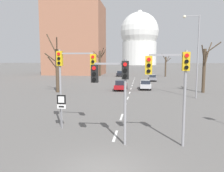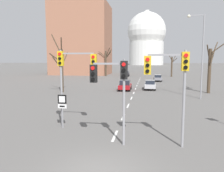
{
  "view_description": "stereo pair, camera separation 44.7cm",
  "coord_description": "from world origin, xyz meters",
  "px_view_note": "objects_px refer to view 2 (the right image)",
  "views": [
    {
      "loc": [
        1.45,
        -8.23,
        4.55
      ],
      "look_at": [
        -0.28,
        5.1,
        2.97
      ],
      "focal_mm": 35.0,
      "sensor_mm": 36.0,
      "label": 1
    },
    {
      "loc": [
        1.89,
        -8.16,
        4.55
      ],
      "look_at": [
        -0.28,
        5.1,
        2.97
      ],
      "focal_mm": 35.0,
      "sensor_mm": 36.0,
      "label": 2
    }
  ],
  "objects_px": {
    "traffic_signal_centre_tall": "(113,80)",
    "traffic_signal_near_left": "(72,69)",
    "sedan_near_left": "(158,78)",
    "sedan_mid_centre": "(126,74)",
    "sedan_far_left": "(125,85)",
    "sedan_near_right": "(150,85)",
    "traffic_signal_near_right": "(172,74)",
    "street_lamp_right": "(200,49)",
    "route_sign_post": "(62,105)"
  },
  "relations": [
    {
      "from": "route_sign_post",
      "to": "sedan_far_left",
      "type": "bearing_deg",
      "value": 83.48
    },
    {
      "from": "traffic_signal_near_right",
      "to": "sedan_near_left",
      "type": "relative_size",
      "value": 1.11
    },
    {
      "from": "traffic_signal_centre_tall",
      "to": "sedan_mid_centre",
      "type": "bearing_deg",
      "value": 94.91
    },
    {
      "from": "sedan_near_right",
      "to": "traffic_signal_near_right",
      "type": "bearing_deg",
      "value": -87.99
    },
    {
      "from": "traffic_signal_centre_tall",
      "to": "traffic_signal_near_left",
      "type": "bearing_deg",
      "value": 140.99
    },
    {
      "from": "street_lamp_right",
      "to": "sedan_near_left",
      "type": "height_order",
      "value": "street_lamp_right"
    },
    {
      "from": "sedan_near_left",
      "to": "sedan_mid_centre",
      "type": "relative_size",
      "value": 1.19
    },
    {
      "from": "route_sign_post",
      "to": "sedan_near_right",
      "type": "height_order",
      "value": "route_sign_post"
    },
    {
      "from": "street_lamp_right",
      "to": "sedan_mid_centre",
      "type": "xyz_separation_m",
      "value": [
        -12.22,
        35.61,
        -5.06
      ]
    },
    {
      "from": "sedan_near_right",
      "to": "traffic_signal_near_left",
      "type": "bearing_deg",
      "value": -104.38
    },
    {
      "from": "traffic_signal_centre_tall",
      "to": "sedan_near_left",
      "type": "relative_size",
      "value": 1.01
    },
    {
      "from": "sedan_near_left",
      "to": "sedan_far_left",
      "type": "distance_m",
      "value": 17.03
    },
    {
      "from": "traffic_signal_near_left",
      "to": "sedan_far_left",
      "type": "xyz_separation_m",
      "value": [
        1.58,
        19.24,
        -3.22
      ]
    },
    {
      "from": "traffic_signal_near_left",
      "to": "street_lamp_right",
      "type": "height_order",
      "value": "street_lamp_right"
    },
    {
      "from": "traffic_signal_near_right",
      "to": "sedan_mid_centre",
      "type": "relative_size",
      "value": 1.33
    },
    {
      "from": "sedan_near_left",
      "to": "sedan_near_right",
      "type": "relative_size",
      "value": 1.03
    },
    {
      "from": "traffic_signal_near_right",
      "to": "sedan_far_left",
      "type": "distance_m",
      "value": 22.3
    },
    {
      "from": "traffic_signal_centre_tall",
      "to": "sedan_near_left",
      "type": "height_order",
      "value": "traffic_signal_centre_tall"
    },
    {
      "from": "traffic_signal_centre_tall",
      "to": "sedan_near_right",
      "type": "xyz_separation_m",
      "value": [
        2.2,
        23.48,
        -2.73
      ]
    },
    {
      "from": "traffic_signal_centre_tall",
      "to": "sedan_near_left",
      "type": "distance_m",
      "value": 38.2
    },
    {
      "from": "traffic_signal_near_right",
      "to": "sedan_near_right",
      "type": "xyz_separation_m",
      "value": [
        -0.82,
        23.28,
        -3.09
      ]
    },
    {
      "from": "traffic_signal_near_right",
      "to": "sedan_mid_centre",
      "type": "height_order",
      "value": "traffic_signal_near_right"
    },
    {
      "from": "street_lamp_right",
      "to": "sedan_near_left",
      "type": "bearing_deg",
      "value": 99.7
    },
    {
      "from": "traffic_signal_near_right",
      "to": "sedan_mid_centre",
      "type": "xyz_separation_m",
      "value": [
        -7.43,
        51.17,
        -3.04
      ]
    },
    {
      "from": "traffic_signal_near_left",
      "to": "route_sign_post",
      "type": "xyz_separation_m",
      "value": [
        -0.65,
        -0.27,
        -2.43
      ]
    },
    {
      "from": "traffic_signal_near_left",
      "to": "traffic_signal_near_right",
      "type": "height_order",
      "value": "traffic_signal_near_left"
    },
    {
      "from": "sedan_far_left",
      "to": "traffic_signal_near_left",
      "type": "bearing_deg",
      "value": -94.71
    },
    {
      "from": "traffic_signal_near_right",
      "to": "street_lamp_right",
      "type": "height_order",
      "value": "street_lamp_right"
    },
    {
      "from": "traffic_signal_centre_tall",
      "to": "traffic_signal_near_right",
      "type": "relative_size",
      "value": 0.91
    },
    {
      "from": "street_lamp_right",
      "to": "sedan_near_left",
      "type": "xyz_separation_m",
      "value": [
        -3.78,
        22.13,
        -5.13
      ]
    },
    {
      "from": "traffic_signal_near_left",
      "to": "sedan_near_right",
      "type": "xyz_separation_m",
      "value": [
        5.36,
        20.92,
        -3.24
      ]
    },
    {
      "from": "traffic_signal_near_left",
      "to": "sedan_far_left",
      "type": "height_order",
      "value": "traffic_signal_near_left"
    },
    {
      "from": "sedan_near_right",
      "to": "sedan_far_left",
      "type": "relative_size",
      "value": 1.1
    },
    {
      "from": "route_sign_post",
      "to": "sedan_near_left",
      "type": "height_order",
      "value": "route_sign_post"
    },
    {
      "from": "traffic_signal_near_right",
      "to": "sedan_far_left",
      "type": "bearing_deg",
      "value": 102.0
    },
    {
      "from": "traffic_signal_near_right",
      "to": "sedan_near_left",
      "type": "bearing_deg",
      "value": 88.47
    },
    {
      "from": "route_sign_post",
      "to": "street_lamp_right",
      "type": "distance_m",
      "value": 18.29
    },
    {
      "from": "route_sign_post",
      "to": "sedan_mid_centre",
      "type": "bearing_deg",
      "value": 90.71
    },
    {
      "from": "sedan_near_left",
      "to": "street_lamp_right",
      "type": "bearing_deg",
      "value": -80.3
    },
    {
      "from": "sedan_near_left",
      "to": "sedan_far_left",
      "type": "xyz_separation_m",
      "value": [
        -5.6,
        -16.08,
        0.03
      ]
    },
    {
      "from": "traffic_signal_near_right",
      "to": "route_sign_post",
      "type": "distance_m",
      "value": 7.49
    },
    {
      "from": "sedan_mid_centre",
      "to": "sedan_far_left",
      "type": "distance_m",
      "value": 29.7
    },
    {
      "from": "sedan_near_right",
      "to": "sedan_mid_centre",
      "type": "height_order",
      "value": "sedan_mid_centre"
    },
    {
      "from": "route_sign_post",
      "to": "sedan_near_left",
      "type": "distance_m",
      "value": 36.46
    },
    {
      "from": "sedan_near_left",
      "to": "sedan_far_left",
      "type": "bearing_deg",
      "value": -109.19
    },
    {
      "from": "street_lamp_right",
      "to": "sedan_near_right",
      "type": "bearing_deg",
      "value": 125.96
    },
    {
      "from": "traffic_signal_near_right",
      "to": "street_lamp_right",
      "type": "distance_m",
      "value": 16.4
    },
    {
      "from": "sedan_mid_centre",
      "to": "sedan_near_left",
      "type": "bearing_deg",
      "value": -57.96
    },
    {
      "from": "traffic_signal_near_left",
      "to": "traffic_signal_centre_tall",
      "type": "relative_size",
      "value": 1.14
    },
    {
      "from": "traffic_signal_near_left",
      "to": "sedan_near_right",
      "type": "distance_m",
      "value": 21.84
    }
  ]
}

